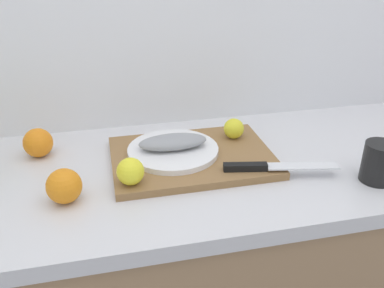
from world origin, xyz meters
TOP-DOWN VIEW (x-y plane):
  - back_wall at (0.00, 0.33)m, footprint 3.20×0.05m
  - kitchen_counter at (0.00, 0.00)m, footprint 2.00×0.60m
  - cutting_board at (-0.06, 0.03)m, footprint 0.43×0.31m
  - white_plate at (-0.11, 0.05)m, footprint 0.25×0.25m
  - fish_fillet at (-0.11, 0.05)m, footprint 0.18×0.08m
  - chef_knife at (0.10, -0.09)m, footprint 0.29×0.08m
  - lemon_0 at (-0.24, -0.08)m, footprint 0.07×0.07m
  - lemon_1 at (0.08, 0.10)m, footprint 0.06×0.06m
  - coffee_mug_0 at (0.36, -0.17)m, footprint 0.12×0.08m
  - orange_2 at (-0.39, -0.09)m, footprint 0.08×0.08m
  - orange_3 at (-0.47, 0.15)m, footprint 0.08×0.08m

SIDE VIEW (x-z plane):
  - kitchen_counter at x=0.00m, z-range 0.00..0.90m
  - cutting_board at x=-0.06m, z-range 0.90..0.92m
  - white_plate at x=-0.11m, z-range 0.92..0.93m
  - chef_knife at x=0.10m, z-range 0.92..0.94m
  - orange_3 at x=-0.47m, z-range 0.90..0.98m
  - orange_2 at x=-0.39m, z-range 0.90..0.98m
  - lemon_1 at x=0.08m, z-range 0.92..0.98m
  - coffee_mug_0 at x=0.36m, z-range 0.90..1.00m
  - lemon_0 at x=-0.24m, z-range 0.92..0.99m
  - fish_fillet at x=-0.11m, z-range 0.94..0.97m
  - back_wall at x=0.00m, z-range 0.00..2.50m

